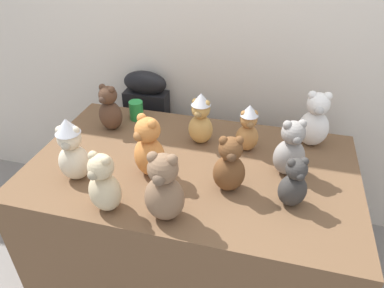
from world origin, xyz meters
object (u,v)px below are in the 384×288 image
(teddy_bear_cocoa, at_px, (110,109))
(teddy_bear_ginger, at_px, (149,148))
(teddy_bear_chestnut, at_px, (229,166))
(teddy_bear_charcoal, at_px, (294,184))
(party_cup_green, at_px, (136,110))
(teddy_bear_sand, at_px, (104,184))
(teddy_bear_mocha, at_px, (164,189))
(teddy_bear_cream, at_px, (72,151))
(teddy_bear_snow, at_px, (315,121))
(display_table, at_px, (192,223))
(teddy_bear_honey, at_px, (201,119))
(instrument_case, at_px, (149,139))
(teddy_bear_ash, at_px, (290,150))
(teddy_bear_caramel, at_px, (248,129))

(teddy_bear_cocoa, bearing_deg, teddy_bear_ginger, -28.78)
(teddy_bear_chestnut, distance_m, teddy_bear_charcoal, 0.27)
(party_cup_green, bearing_deg, teddy_bear_ginger, -61.10)
(teddy_bear_chestnut, xyz_separation_m, teddy_bear_sand, (-0.46, -0.25, 0.00))
(teddy_bear_mocha, xyz_separation_m, teddy_bear_cream, (-0.47, 0.13, 0.01))
(teddy_bear_ginger, distance_m, teddy_bear_snow, 0.85)
(display_table, xyz_separation_m, teddy_bear_cream, (-0.48, -0.23, 0.55))
(teddy_bear_cocoa, bearing_deg, teddy_bear_honey, 13.12)
(display_table, height_order, instrument_case, instrument_case)
(teddy_bear_chestnut, xyz_separation_m, teddy_bear_charcoal, (0.27, -0.03, -0.02))
(display_table, relative_size, teddy_bear_ash, 5.55)
(display_table, xyz_separation_m, teddy_bear_charcoal, (0.46, -0.16, 0.51))
(teddy_bear_cocoa, xyz_separation_m, teddy_bear_ginger, (0.35, -0.32, 0.02))
(teddy_bear_snow, xyz_separation_m, party_cup_green, (-0.98, 0.02, -0.08))
(teddy_bear_caramel, bearing_deg, teddy_bear_sand, -148.69)
(teddy_bear_chestnut, relative_size, teddy_bear_ginger, 0.90)
(teddy_bear_mocha, bearing_deg, teddy_bear_chestnut, 45.61)
(teddy_bear_chestnut, distance_m, teddy_bear_ginger, 0.37)
(display_table, distance_m, teddy_bear_mocha, 0.65)
(teddy_bear_sand, bearing_deg, teddy_bear_caramel, 64.22)
(teddy_bear_mocha, bearing_deg, teddy_bear_snow, 48.63)
(display_table, height_order, teddy_bear_honey, teddy_bear_honey)
(teddy_bear_caramel, bearing_deg, teddy_bear_ash, -52.38)
(display_table, distance_m, teddy_bear_honey, 0.58)
(teddy_bear_cocoa, bearing_deg, display_table, -8.26)
(teddy_bear_caramel, xyz_separation_m, teddy_bear_snow, (0.32, 0.13, 0.02))
(teddy_bear_chestnut, bearing_deg, teddy_bear_cream, 174.16)
(teddy_bear_sand, bearing_deg, teddy_bear_honey, 81.56)
(instrument_case, height_order, teddy_bear_ginger, teddy_bear_ginger)
(teddy_bear_chestnut, relative_size, teddy_bear_cream, 0.88)
(teddy_bear_ash, relative_size, teddy_bear_snow, 0.94)
(teddy_bear_caramel, distance_m, teddy_bear_cream, 0.83)
(teddy_bear_ash, distance_m, teddy_bear_snow, 0.30)
(teddy_bear_ginger, relative_size, teddy_bear_snow, 1.00)
(instrument_case, relative_size, teddy_bear_ginger, 3.31)
(teddy_bear_mocha, xyz_separation_m, party_cup_green, (-0.41, 0.71, -0.09))
(instrument_case, xyz_separation_m, teddy_bear_cream, (-0.02, -0.82, 0.45))
(teddy_bear_honey, distance_m, party_cup_green, 0.45)
(instrument_case, xyz_separation_m, teddy_bear_sand, (0.20, -0.97, 0.42))
(teddy_bear_sand, bearing_deg, teddy_bear_ash, 46.43)
(display_table, height_order, teddy_bear_cream, teddy_bear_cream)
(teddy_bear_sand, height_order, party_cup_green, teddy_bear_sand)
(teddy_bear_snow, bearing_deg, teddy_bear_charcoal, -104.23)
(teddy_bear_honey, xyz_separation_m, party_cup_green, (-0.42, 0.15, -0.08))
(teddy_bear_honey, height_order, teddy_bear_caramel, teddy_bear_honey)
(teddy_bear_honey, height_order, teddy_bear_ash, teddy_bear_honey)
(teddy_bear_cream, bearing_deg, teddy_bear_charcoal, -8.46)
(teddy_bear_ginger, relative_size, party_cup_green, 2.74)
(teddy_bear_ginger, distance_m, teddy_bear_cream, 0.33)
(teddy_bear_honey, relative_size, teddy_bear_cream, 0.92)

